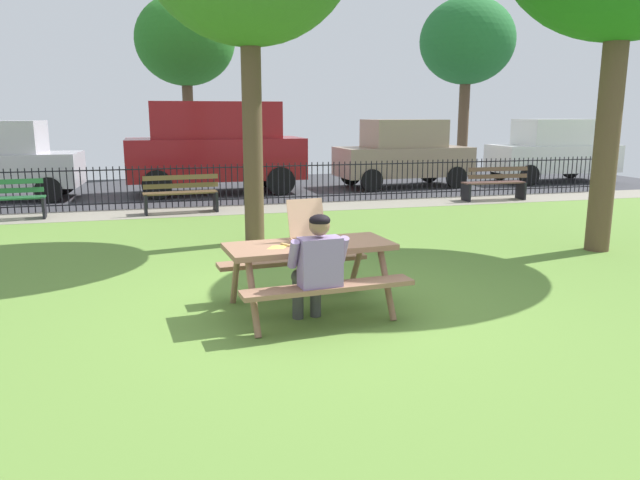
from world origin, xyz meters
The scene contains 16 objects.
ground centered at (0.00, 1.95, -0.01)m, with size 28.00×11.91×0.02m, color olive.
cobblestone_walkway centered at (0.00, 7.21, 0.00)m, with size 28.00×1.40×0.01m, color gray.
street_asphalt centered at (0.00, 11.31, -0.01)m, with size 28.00×6.80×0.01m, color #38383D.
picnic_table_foreground centered at (-0.19, -0.20, 0.60)m, with size 1.92×1.63×0.79m.
pizza_box_open centered at (-0.16, -0.17, 0.88)m, with size 0.49×0.55×0.46m.
pizza_slice_on_table centered at (-0.53, -0.28, 0.78)m, with size 0.27×0.23×0.02m.
adult_at_table centered at (-0.24, -0.71, 0.66)m, with size 0.63×0.61×1.19m.
iron_fence_streetside centered at (0.00, 7.91, 0.50)m, with size 20.73×0.03×0.99m.
park_bench_left centered at (-4.85, 7.07, 0.42)m, with size 1.63×0.59×0.85m.
park_bench_center centered at (-1.29, 7.07, 0.42)m, with size 1.63×0.59×0.85m.
park_bench_right centered at (6.43, 7.07, 0.42)m, with size 1.61×0.51×0.85m.
parked_car_center centered at (-0.20, 10.32, 1.31)m, with size 4.72×2.12×2.46m.
parked_car_right centered at (5.29, 10.32, 1.01)m, with size 3.96×1.95×1.98m.
parked_car_far_right centered at (10.41, 10.32, 1.01)m, with size 3.95×1.93×1.98m.
far_tree_midleft centered at (-0.59, 16.33, 4.65)m, with size 3.49×3.49×6.26m.
far_tree_center centered at (10.42, 16.33, 4.94)m, with size 3.77×3.77×6.68m.
Camera 1 is at (-1.72, -6.40, 2.16)m, focal length 33.79 mm.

